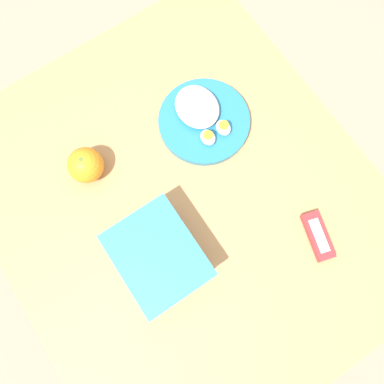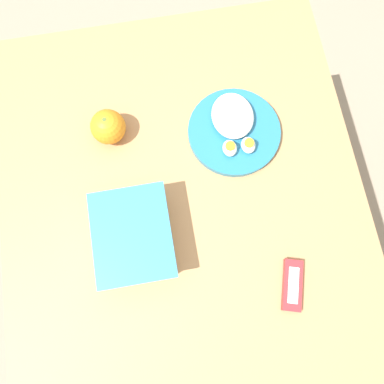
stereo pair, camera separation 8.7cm
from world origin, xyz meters
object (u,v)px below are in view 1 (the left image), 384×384
Objects in this scene: food_container at (159,257)px; candy_bar at (318,236)px; orange_fruit at (86,165)px; rice_plate at (203,118)px.

food_container is 0.37m from candy_bar.
orange_fruit reaches higher than candy_bar.
rice_plate is (0.23, -0.27, -0.02)m from food_container.
food_container is at bearing 63.81° from candy_bar.
orange_fruit is 0.30m from rice_plate.
food_container is 1.74× the size of candy_bar.
food_container is at bearing 129.73° from rice_plate.
orange_fruit is at bearing 39.41° from candy_bar.
food_container is 0.36m from rice_plate.
food_container reaches higher than rice_plate.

